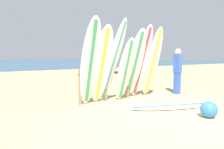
{
  "coord_description": "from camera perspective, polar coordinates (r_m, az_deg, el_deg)",
  "views": [
    {
      "loc": [
        -4.06,
        -2.86,
        1.38
      ],
      "look_at": [
        -0.19,
        2.71,
        0.79
      ],
      "focal_mm": 32.63,
      "sensor_mm": 36.0,
      "label": 1
    }
  ],
  "objects": [
    {
      "name": "surfboard_leaning_center_right",
      "position": [
        6.56,
        6.32,
        2.69
      ],
      "size": [
        0.75,
        1.13,
        2.24
      ],
      "color": "silver",
      "rests_on": "ground"
    },
    {
      "name": "beach_ball",
      "position": [
        5.16,
        25.52,
        -8.85
      ],
      "size": [
        0.38,
        0.38,
        0.38
      ],
      "primitive_type": "sphere",
      "color": "#3372B2",
      "rests_on": "ground"
    },
    {
      "name": "surfboard_leaning_left",
      "position": [
        5.77,
        -2.91,
        2.37
      ],
      "size": [
        0.72,
        1.06,
        2.23
      ],
      "color": "white",
      "rests_on": "ground"
    },
    {
      "name": "surfboard_leaning_far_left",
      "position": [
        5.59,
        -6.05,
        3.28
      ],
      "size": [
        0.64,
        0.92,
        2.43
      ],
      "color": "silver",
      "rests_on": "ground"
    },
    {
      "name": "surfboard_leaning_center",
      "position": [
        6.29,
        3.75,
        1.33
      ],
      "size": [
        0.6,
        0.69,
        1.96
      ],
      "color": "beige",
      "rests_on": "ground"
    },
    {
      "name": "surfboard_rack",
      "position": [
        6.58,
        1.49,
        -1.48
      ],
      "size": [
        2.75,
        0.09,
        1.02
      ],
      "color": "olive",
      "rests_on": "ground"
    },
    {
      "name": "small_boat_offshore",
      "position": [
        33.52,
        -7.47,
        3.05
      ],
      "size": [
        1.9,
        2.65,
        0.71
      ],
      "color": "#B22D28",
      "rests_on": "ocean_water"
    },
    {
      "name": "surfboard_leaning_far_right",
      "position": [
        7.02,
        11.29,
        3.17
      ],
      "size": [
        0.65,
        1.01,
        2.34
      ],
      "color": "beige",
      "rests_on": "ground"
    },
    {
      "name": "surfboard_leaning_right",
      "position": [
        6.79,
        8.29,
        3.37
      ],
      "size": [
        0.62,
        1.07,
        2.39
      ],
      "color": "white",
      "rests_on": "ground"
    },
    {
      "name": "surfboard_lying_on_sand",
      "position": [
        5.8,
        16.34,
        -8.62
      ],
      "size": [
        2.36,
        1.38,
        0.08
      ],
      "color": "white",
      "rests_on": "ground"
    },
    {
      "name": "surfboard_leaning_center_left",
      "position": [
        6.0,
        0.22,
        3.58
      ],
      "size": [
        0.67,
        1.13,
        2.46
      ],
      "color": "white",
      "rests_on": "ground"
    },
    {
      "name": "beachgoer_standing",
      "position": [
        7.88,
        17.87,
        1.44
      ],
      "size": [
        0.23,
        0.27,
        1.68
      ],
      "color": "#3359B2",
      "rests_on": "ground"
    },
    {
      "name": "ground_plane",
      "position": [
        5.16,
        19.64,
        -10.83
      ],
      "size": [
        120.0,
        120.0,
        0.0
      ],
      "primitive_type": "plane",
      "color": "tan"
    }
  ]
}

